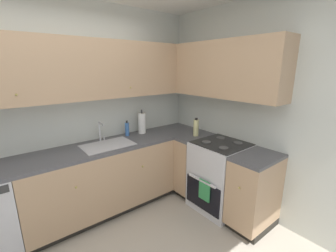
# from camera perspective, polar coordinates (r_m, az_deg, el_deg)

# --- Properties ---
(wall_back) EXTENTS (3.98, 0.05, 2.62)m
(wall_back) POSITION_cam_1_polar(r_m,az_deg,el_deg) (2.98, -27.14, 2.82)
(wall_back) COLOR silver
(wall_back) RESTS_ON ground_plane
(wall_right) EXTENTS (0.05, 3.11, 2.62)m
(wall_right) POSITION_cam_1_polar(r_m,az_deg,el_deg) (2.91, 22.91, 3.02)
(wall_right) COLOR silver
(wall_right) RESTS_ON ground_plane
(lower_cabinets_back) EXTENTS (1.86, 0.62, 0.87)m
(lower_cabinets_back) POSITION_cam_1_polar(r_m,az_deg,el_deg) (3.07, -16.25, -13.07)
(lower_cabinets_back) COLOR tan
(lower_cabinets_back) RESTS_ON ground_plane
(countertop_back) EXTENTS (3.07, 0.60, 0.03)m
(countertop_back) POSITION_cam_1_polar(r_m,az_deg,el_deg) (2.89, -16.91, -5.25)
(countertop_back) COLOR #4C4C51
(countertop_back) RESTS_ON lower_cabinets_back
(lower_cabinets_right) EXTENTS (0.62, 1.27, 0.87)m
(lower_cabinets_right) POSITION_cam_1_polar(r_m,az_deg,el_deg) (3.04, 14.73, -13.32)
(lower_cabinets_right) COLOR tan
(lower_cabinets_right) RESTS_ON ground_plane
(countertop_right) EXTENTS (0.60, 1.27, 0.03)m
(countertop_right) POSITION_cam_1_polar(r_m,az_deg,el_deg) (2.86, 15.28, -5.40)
(countertop_right) COLOR #4C4C51
(countertop_right) RESTS_ON lower_cabinets_right
(oven_range) EXTENTS (0.68, 0.62, 1.05)m
(oven_range) POSITION_cam_1_polar(r_m,az_deg,el_deg) (3.11, 13.03, -12.10)
(oven_range) COLOR silver
(oven_range) RESTS_ON ground_plane
(upper_cabinets_back) EXTENTS (2.75, 0.34, 0.69)m
(upper_cabinets_back) POSITION_cam_1_polar(r_m,az_deg,el_deg) (2.81, -22.56, 13.07)
(upper_cabinets_back) COLOR tan
(upper_cabinets_right) EXTENTS (0.32, 1.82, 0.69)m
(upper_cabinets_right) POSITION_cam_1_polar(r_m,az_deg,el_deg) (3.04, 12.08, 13.90)
(upper_cabinets_right) COLOR tan
(sink) EXTENTS (0.62, 0.40, 0.10)m
(sink) POSITION_cam_1_polar(r_m,az_deg,el_deg) (2.91, -15.00, -5.50)
(sink) COLOR #B7B7BC
(sink) RESTS_ON countertop_back
(faucet) EXTENTS (0.07, 0.16, 0.25)m
(faucet) POSITION_cam_1_polar(r_m,az_deg,el_deg) (3.04, -16.77, -0.98)
(faucet) COLOR silver
(faucet) RESTS_ON countertop_back
(soap_bottle) EXTENTS (0.06, 0.06, 0.22)m
(soap_bottle) POSITION_cam_1_polar(r_m,az_deg,el_deg) (3.20, -10.36, -0.76)
(soap_bottle) COLOR #3F72BF
(soap_bottle) RESTS_ON countertop_back
(paper_towel_roll) EXTENTS (0.11, 0.11, 0.36)m
(paper_towel_roll) POSITION_cam_1_polar(r_m,az_deg,el_deg) (3.29, -6.64, 0.73)
(paper_towel_roll) COLOR white
(paper_towel_roll) RESTS_ON countertop_back
(oil_bottle) EXTENTS (0.07, 0.07, 0.25)m
(oil_bottle) POSITION_cam_1_polar(r_m,az_deg,el_deg) (3.17, 7.13, -0.39)
(oil_bottle) COLOR beige
(oil_bottle) RESTS_ON countertop_right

